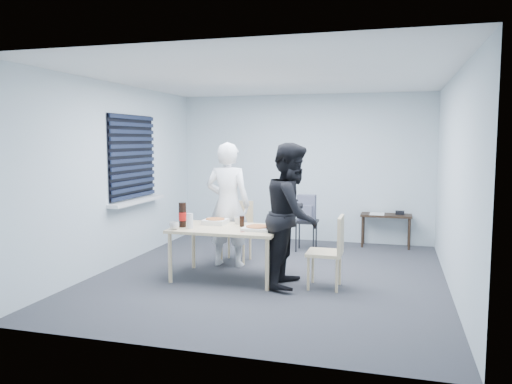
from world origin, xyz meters
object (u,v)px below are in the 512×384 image
(dining_table, at_px, (227,232))
(person_white, at_px, (228,204))
(mug_a, at_px, (174,226))
(chair_far, at_px, (238,226))
(person_black, at_px, (292,215))
(stool, at_px, (306,227))
(backpack, at_px, (306,208))
(side_table, at_px, (386,219))
(chair_right, at_px, (332,247))
(mug_b, at_px, (238,221))
(soda_bottle, at_px, (183,215))

(dining_table, relative_size, person_white, 0.78)
(mug_a, bearing_deg, chair_far, 72.18)
(chair_far, relative_size, person_white, 0.50)
(person_black, height_order, stool, person_black)
(dining_table, distance_m, chair_far, 1.00)
(backpack, bearing_deg, person_white, -136.21)
(side_table, relative_size, backpack, 2.01)
(chair_far, bearing_deg, side_table, 36.47)
(backpack, bearing_deg, chair_far, -143.73)
(person_white, bearing_deg, backpack, -127.06)
(person_white, xyz_separation_m, person_black, (1.08, -0.72, 0.00))
(chair_right, bearing_deg, mug_a, -172.41)
(person_white, xyz_separation_m, stool, (0.92, 1.23, -0.49))
(dining_table, bearing_deg, stool, 69.46)
(person_white, bearing_deg, side_table, -138.78)
(mug_a, bearing_deg, backpack, 59.42)
(dining_table, relative_size, person_black, 0.78)
(chair_far, height_order, stool, chair_far)
(side_table, xyz_separation_m, mug_a, (-2.54, -2.88, 0.25))
(side_table, bearing_deg, chair_far, -143.53)
(stool, relative_size, backpack, 1.22)
(stool, relative_size, mug_a, 4.11)
(person_black, height_order, mug_b, person_black)
(chair_far, bearing_deg, dining_table, -80.06)
(person_white, distance_m, side_table, 2.91)
(person_black, bearing_deg, mug_a, 100.18)
(chair_far, xyz_separation_m, mug_b, (0.22, -0.69, 0.21))
(chair_far, relative_size, side_table, 1.07)
(person_white, relative_size, soda_bottle, 5.51)
(stool, xyz_separation_m, backpack, (-0.00, -0.01, 0.31))
(chair_right, xyz_separation_m, backpack, (-0.65, 1.94, 0.19))
(chair_right, distance_m, mug_b, 1.38)
(chair_right, distance_m, mug_a, 1.98)
(chair_far, distance_m, side_table, 2.64)
(chair_right, height_order, mug_b, chair_right)
(person_black, xyz_separation_m, stool, (-0.16, 1.95, -0.49))
(mug_b, bearing_deg, chair_far, 107.82)
(chair_right, height_order, soda_bottle, soda_bottle)
(chair_right, height_order, person_black, person_black)
(chair_far, distance_m, stool, 1.27)
(person_black, bearing_deg, stool, 4.69)
(person_white, relative_size, mug_a, 14.39)
(backpack, height_order, soda_bottle, soda_bottle)
(chair_right, height_order, mug_a, chair_right)
(mug_b, bearing_deg, chair_right, -15.21)
(side_table, bearing_deg, mug_b, -130.04)
(soda_bottle, bearing_deg, person_white, 65.63)
(dining_table, distance_m, backpack, 2.01)
(dining_table, distance_m, mug_b, 0.32)
(chair_right, distance_m, person_black, 0.62)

